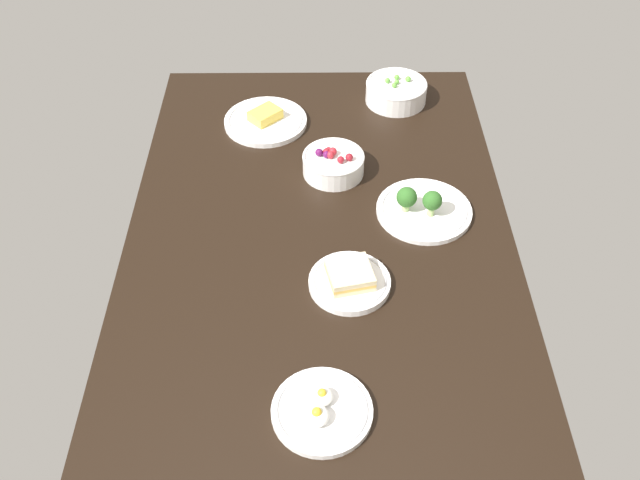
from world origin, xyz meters
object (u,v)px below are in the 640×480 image
Objects in this scene: plate_broccoli at (423,208)px; plate_cheese at (266,120)px; plate_sandwich at (350,280)px; plate_eggs at (320,410)px; bowl_peas at (396,91)px; bowl_berries at (333,163)px.

plate_cheese is at bearing 46.40° from plate_broccoli.
plate_broccoli is at bearing -38.46° from plate_sandwich.
plate_sandwich reaches higher than plate_cheese.
bowl_peas is at bearing -12.34° from plate_eggs.
bowl_peas is 0.98× the size of plate_sandwich.
bowl_peas is at bearing -12.59° from plate_sandwich.
plate_cheese is at bearing 40.05° from bowl_berries.
bowl_peas reaches higher than plate_cheese.
bowl_peas is 70.32cm from plate_sandwich.
plate_cheese is at bearing 8.81° from plate_eggs.
plate_eggs is (-99.09, 21.68, -2.03)cm from bowl_peas.
plate_eggs is (-67.69, 3.79, -1.87)cm from bowl_berries.
plate_broccoli is (-15.05, -20.18, -1.26)cm from bowl_berries.
bowl_berries reaches higher than plate_cheese.
plate_eggs is at bearing 176.80° from bowl_berries.
plate_sandwich reaches higher than plate_eggs.
plate_broccoli is (22.16, -17.60, 0.05)cm from plate_sandwich.
bowl_berries is (-31.40, 17.89, -0.16)cm from bowl_peas.
bowl_peas is (10.57, -35.40, 1.99)cm from plate_cheese.
bowl_berries is 37.33cm from plate_sandwich.
plate_eggs is at bearing 167.66° from bowl_peas.
bowl_peas reaches higher than plate_eggs.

